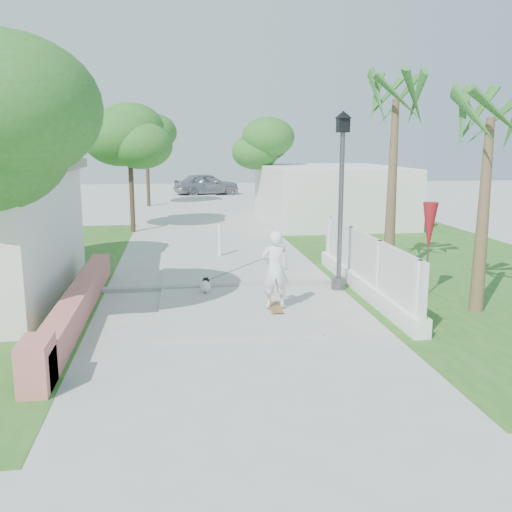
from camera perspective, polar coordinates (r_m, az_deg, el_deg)
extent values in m
plane|color=#B7B7B2|center=(9.09, -0.02, -12.62)|extent=(90.00, 90.00, 0.00)
cube|color=#B7B7B2|center=(28.49, -5.56, 3.84)|extent=(3.20, 36.00, 0.06)
cube|color=#999993|center=(14.73, -3.23, -3.02)|extent=(6.50, 0.25, 0.10)
cube|color=#285D1D|center=(18.53, 18.34, -0.76)|extent=(8.00, 20.00, 0.01)
cube|color=#C16563|center=(12.88, -17.32, -4.49)|extent=(0.45, 8.00, 0.60)
cube|color=#C16563|center=(9.30, -21.11, -10.17)|extent=(0.45, 0.80, 0.80)
cube|color=white|center=(14.42, 10.71, -2.91)|extent=(0.35, 7.00, 0.40)
cube|color=white|center=(14.26, 10.82, 0.02)|extent=(0.10, 7.00, 1.10)
cube|color=white|center=(11.40, 15.91, -4.08)|extent=(0.14, 0.14, 1.50)
cube|color=white|center=(13.38, 12.15, -1.65)|extent=(0.14, 0.14, 1.50)
cube|color=white|center=(15.41, 9.38, 0.15)|extent=(0.14, 0.14, 1.50)
cube|color=white|center=(17.30, 7.43, 1.41)|extent=(0.14, 0.14, 1.50)
cube|color=silver|center=(27.29, 7.33, 6.16)|extent=(6.00, 8.00, 2.60)
cylinder|color=#59595E|center=(14.75, 8.25, -2.71)|extent=(0.36, 0.36, 0.30)
cylinder|color=#59595E|center=(14.42, 8.45, 4.44)|extent=(0.12, 0.12, 4.00)
cube|color=black|center=(14.32, 8.70, 12.81)|extent=(0.28, 0.28, 0.35)
cone|color=black|center=(14.33, 8.73, 13.81)|extent=(0.44, 0.44, 0.18)
cylinder|color=white|center=(18.56, -3.65, 1.37)|extent=(0.12, 0.12, 1.00)
sphere|color=white|center=(18.48, -3.67, 2.96)|extent=(0.14, 0.14, 0.14)
cylinder|color=#59595E|center=(14.31, 16.79, -0.03)|extent=(0.04, 0.04, 2.00)
cone|color=maroon|center=(14.19, 16.95, 2.75)|extent=(0.36, 0.36, 1.20)
cylinder|color=#4C3826|center=(17.40, -22.42, 4.04)|extent=(0.20, 0.20, 3.50)
ellipsoid|color=#27621C|center=(17.30, -22.79, 8.97)|extent=(3.20, 3.20, 2.40)
ellipsoid|color=#27621C|center=(17.05, -22.39, 10.16)|extent=(2.72, 2.72, 2.05)
ellipsoid|color=#27621C|center=(17.54, -23.45, 11.23)|extent=(2.40, 2.40, 1.79)
cylinder|color=#4C3826|center=(24.37, -12.35, 6.87)|extent=(0.20, 0.20, 3.85)
ellipsoid|color=#27621C|center=(24.31, -12.52, 10.75)|extent=(3.40, 3.40, 2.55)
ellipsoid|color=#27621C|center=(24.09, -12.11, 11.59)|extent=(2.89, 2.89, 2.18)
ellipsoid|color=#27621C|center=(24.53, -13.03, 12.36)|extent=(2.55, 2.55, 1.90)
cylinder|color=#4C3826|center=(28.63, 0.84, 7.39)|extent=(0.20, 0.20, 3.50)
ellipsoid|color=#27621C|center=(28.57, 0.85, 10.39)|extent=(3.00, 3.00, 2.25)
ellipsoid|color=#27621C|center=(28.40, 1.32, 11.09)|extent=(2.55, 2.55, 1.92)
ellipsoid|color=#27621C|center=(28.74, 0.39, 11.79)|extent=(2.25, 2.25, 1.68)
cylinder|color=#4C3826|center=(34.32, -10.78, 8.13)|extent=(0.20, 0.20, 3.85)
ellipsoid|color=#27621C|center=(34.28, -10.88, 10.88)|extent=(3.20, 3.20, 2.40)
ellipsoid|color=#27621C|center=(34.07, -10.58, 11.48)|extent=(2.72, 2.72, 2.05)
ellipsoid|color=#27621C|center=(34.49, -11.25, 12.03)|extent=(2.40, 2.40, 1.79)
cone|color=brown|center=(15.87, 13.42, 6.33)|extent=(0.32, 0.32, 4.80)
cone|color=brown|center=(13.27, 21.75, 3.62)|extent=(0.32, 0.32, 4.20)
cube|color=olive|center=(12.71, 1.87, -5.13)|extent=(0.26, 0.89, 0.02)
imported|color=white|center=(12.49, 1.90, -1.32)|extent=(0.63, 0.42, 1.71)
cylinder|color=gray|center=(12.41, 1.75, -5.83)|extent=(0.03, 0.06, 0.06)
cylinder|color=gray|center=(12.44, 2.48, -5.80)|extent=(0.03, 0.06, 0.06)
cylinder|color=gray|center=(13.01, 1.28, -5.02)|extent=(0.03, 0.06, 0.06)
cylinder|color=gray|center=(13.04, 1.98, -4.99)|extent=(0.03, 0.06, 0.06)
ellipsoid|color=silver|center=(14.11, -5.10, -3.03)|extent=(0.32, 0.47, 0.28)
sphere|color=black|center=(14.29, -5.03, -2.51)|extent=(0.18, 0.18, 0.18)
sphere|color=silver|center=(14.38, -5.00, -2.51)|extent=(0.08, 0.08, 0.08)
cone|color=black|center=(14.28, -5.20, -2.18)|extent=(0.05, 0.05, 0.06)
cone|color=black|center=(14.27, -4.87, -2.19)|extent=(0.05, 0.05, 0.06)
cylinder|color=silver|center=(14.25, -5.30, -3.50)|extent=(0.04, 0.04, 0.12)
cylinder|color=silver|center=(14.24, -4.80, -3.50)|extent=(0.04, 0.04, 0.12)
cylinder|color=silver|center=(14.05, -5.38, -3.71)|extent=(0.04, 0.04, 0.12)
cylinder|color=silver|center=(14.04, -4.87, -3.71)|extent=(0.04, 0.04, 0.12)
cylinder|color=silver|center=(13.89, -5.18, -2.96)|extent=(0.04, 0.11, 0.11)
imported|color=#A9ABB1|center=(41.38, -4.98, 7.20)|extent=(4.92, 2.99, 1.57)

